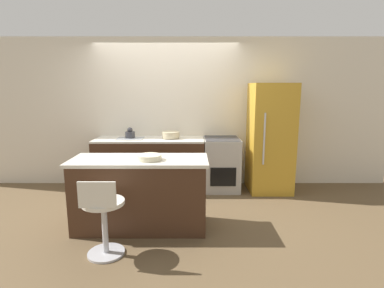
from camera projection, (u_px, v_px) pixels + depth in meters
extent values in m
plane|color=brown|center=(166.00, 195.00, 4.92)|extent=(14.00, 14.00, 0.00)
cube|color=silver|center=(168.00, 113.00, 5.35)|extent=(8.00, 0.06, 2.60)
cube|color=#422819|center=(151.00, 165.00, 5.17)|extent=(1.85, 0.63, 0.86)
cube|color=silver|center=(151.00, 139.00, 5.08)|extent=(1.85, 0.63, 0.03)
cube|color=#9EA3A8|center=(132.00, 138.00, 5.08)|extent=(0.44, 0.35, 0.01)
cube|color=#422819|center=(142.00, 195.00, 3.73)|extent=(1.60, 0.61, 0.85)
cube|color=silver|center=(141.00, 160.00, 3.65)|extent=(1.67, 0.65, 0.04)
cube|color=#B7B2A8|center=(223.00, 164.00, 5.16)|extent=(0.60, 0.63, 0.89)
cube|color=black|center=(224.00, 177.00, 4.87)|extent=(0.42, 0.01, 0.31)
cube|color=#333338|center=(223.00, 138.00, 5.08)|extent=(0.57, 0.60, 0.01)
cube|color=gold|center=(271.00, 138.00, 5.03)|extent=(0.69, 0.71, 1.82)
cube|color=silver|center=(265.00, 139.00, 4.67)|extent=(0.02, 0.02, 0.82)
cylinder|color=#B7B7BC|center=(107.00, 253.00, 3.19)|extent=(0.39, 0.39, 0.02)
cylinder|color=#B7B7BC|center=(106.00, 229.00, 3.14)|extent=(0.06, 0.06, 0.56)
cylinder|color=silver|center=(105.00, 202.00, 3.08)|extent=(0.43, 0.43, 0.04)
cube|color=silver|center=(98.00, 195.00, 2.88)|extent=(0.37, 0.02, 0.26)
cylinder|color=#333338|center=(131.00, 135.00, 5.10)|extent=(0.16, 0.16, 0.11)
sphere|color=#333338|center=(131.00, 130.00, 5.09)|extent=(0.09, 0.09, 0.09)
cylinder|color=#C1B28E|center=(172.00, 135.00, 5.10)|extent=(0.29, 0.29, 0.11)
cylinder|color=beige|center=(151.00, 157.00, 3.58)|extent=(0.29, 0.29, 0.06)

